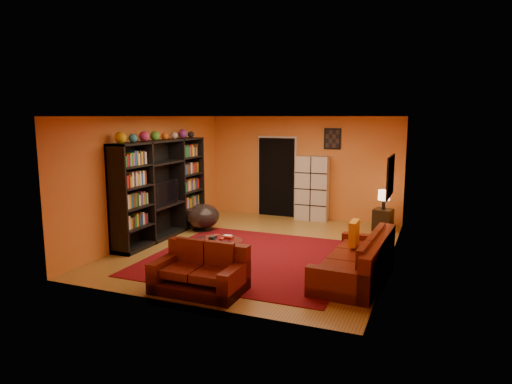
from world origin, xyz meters
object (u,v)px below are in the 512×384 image
at_px(sofa, 360,261).
at_px(loveseat, 202,271).
at_px(bowl_chair, 203,216).
at_px(coffee_table, 217,243).
at_px(entertainment_unit, 162,189).
at_px(table_lamp, 384,196).
at_px(storage_cabinet, 312,188).
at_px(side_table, 383,220).
at_px(tv, 162,193).

height_order(sofa, loveseat, same).
xyz_separation_m(sofa, bowl_chair, (-3.88, 1.85, 0.04)).
distance_m(coffee_table, bowl_chair, 2.58).
relative_size(entertainment_unit, table_lamp, 6.80).
bearing_deg(storage_cabinet, entertainment_unit, -133.54).
relative_size(entertainment_unit, side_table, 6.00).
relative_size(entertainment_unit, coffee_table, 3.38).
xyz_separation_m(sofa, coffee_table, (-2.43, -0.29, 0.12)).
bearing_deg(sofa, storage_cabinet, 118.62).
bearing_deg(side_table, coffee_table, -123.37).
bearing_deg(side_table, loveseat, -113.95).
relative_size(tv, loveseat, 0.67).
xyz_separation_m(loveseat, coffee_table, (-0.29, 1.11, 0.12)).
xyz_separation_m(tv, side_table, (4.34, 2.41, -0.73)).
relative_size(loveseat, side_table, 2.70).
height_order(storage_cabinet, bowl_chair, storage_cabinet).
xyz_separation_m(sofa, loveseat, (-2.14, -1.40, 0.00)).
height_order(coffee_table, bowl_chair, bowl_chair).
bearing_deg(loveseat, storage_cabinet, -3.16).
xyz_separation_m(entertainment_unit, bowl_chair, (0.54, 0.83, -0.72)).
distance_m(sofa, loveseat, 2.56).
bearing_deg(coffee_table, tv, 147.30).
bearing_deg(storage_cabinet, side_table, -15.11).
bearing_deg(bowl_chair, table_lamp, 21.46).
xyz_separation_m(storage_cabinet, table_lamp, (1.80, -0.46, 0.00)).
bearing_deg(coffee_table, side_table, 56.63).
relative_size(loveseat, coffee_table, 1.52).
distance_m(loveseat, bowl_chair, 3.68).
distance_m(tv, coffee_table, 2.37).
relative_size(sofa, side_table, 4.65).
xyz_separation_m(tv, coffee_table, (1.93, -1.24, -0.58)).
bearing_deg(table_lamp, coffee_table, -123.37).
bearing_deg(storage_cabinet, bowl_chair, -136.89).
distance_m(loveseat, table_lamp, 5.24).
bearing_deg(coffee_table, storage_cabinet, 81.68).
distance_m(entertainment_unit, tv, 0.11).
distance_m(tv, table_lamp, 4.97).
height_order(tv, side_table, tv).
xyz_separation_m(bowl_chair, table_lamp, (3.85, 1.51, 0.48)).
bearing_deg(sofa, coffee_table, -170.24).
bearing_deg(tv, side_table, -60.90).
distance_m(storage_cabinet, table_lamp, 1.86).
height_order(loveseat, table_lamp, table_lamp).
height_order(entertainment_unit, storage_cabinet, entertainment_unit).
relative_size(entertainment_unit, bowl_chair, 3.98).
bearing_deg(side_table, bowl_chair, -158.54).
xyz_separation_m(loveseat, bowl_chair, (-1.73, 3.25, 0.04)).
xyz_separation_m(tv, table_lamp, (4.34, 2.41, -0.17)).
xyz_separation_m(entertainment_unit, coffee_table, (1.98, -1.31, -0.65)).
distance_m(tv, bowl_chair, 1.22).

